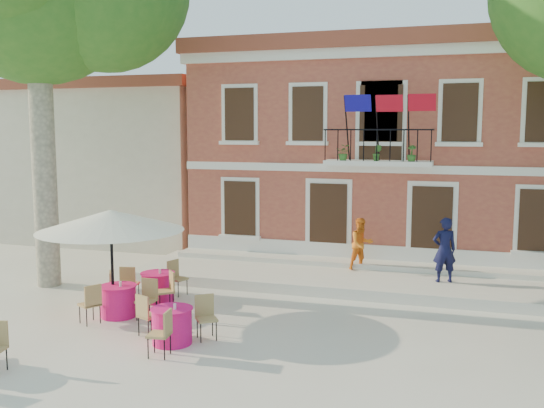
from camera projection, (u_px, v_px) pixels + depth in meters
The scene contains 10 objects.
ground at pixel (257, 326), 13.99m from camera, with size 90.00×90.00×0.00m, color beige.
main_building at pixel (394, 149), 22.41m from camera, with size 13.50×9.59×7.50m.
neighbor_west at pixel (133, 159), 26.82m from camera, with size 9.40×9.40×6.40m.
terrace at pixel (371, 281), 17.56m from camera, with size 14.00×3.40×0.30m, color silver.
patio_umbrella at pixel (111, 221), 14.50m from camera, with size 3.49×3.49×2.60m.
pedestrian_navy at pixel (444, 250), 16.71m from camera, with size 0.66×0.43×1.81m, color black.
pedestrian_orange at pixel (361, 244), 18.18m from camera, with size 0.76×0.59×1.57m, color orange.
cafe_table_0 at pixel (118, 299), 14.63m from camera, with size 1.64×1.87×0.95m.
cafe_table_1 at pixel (172, 324), 12.79m from camera, with size 1.86×1.72×0.95m.
cafe_table_3 at pixel (158, 285), 15.94m from camera, with size 1.77×1.84×0.95m.
Camera 1 is at (4.34, -12.83, 4.52)m, focal length 40.00 mm.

